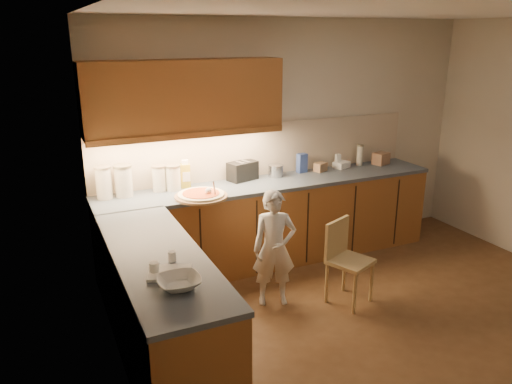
{
  "coord_description": "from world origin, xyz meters",
  "views": [
    {
      "loc": [
        -2.68,
        -2.89,
        2.44
      ],
      "look_at": [
        -0.8,
        1.2,
        1.0
      ],
      "focal_mm": 35.0,
      "sensor_mm": 36.0,
      "label": 1
    }
  ],
  "objects_px": {
    "wooden_chair": "(345,255)",
    "toaster": "(243,171)",
    "pizza_on_board": "(201,195)",
    "child": "(274,248)",
    "oil_jug": "(185,175)"
  },
  "relations": [
    {
      "from": "pizza_on_board",
      "to": "child",
      "type": "bearing_deg",
      "value": -52.94
    },
    {
      "from": "pizza_on_board",
      "to": "wooden_chair",
      "type": "xyz_separation_m",
      "value": [
        1.1,
        -0.86,
        -0.49
      ]
    },
    {
      "from": "pizza_on_board",
      "to": "oil_jug",
      "type": "relative_size",
      "value": 1.76
    },
    {
      "from": "child",
      "to": "toaster",
      "type": "relative_size",
      "value": 3.14
    },
    {
      "from": "pizza_on_board",
      "to": "oil_jug",
      "type": "xyz_separation_m",
      "value": [
        -0.04,
        0.38,
        0.11
      ]
    },
    {
      "from": "wooden_chair",
      "to": "toaster",
      "type": "distance_m",
      "value": 1.46
    },
    {
      "from": "child",
      "to": "toaster",
      "type": "height_order",
      "value": "toaster"
    },
    {
      "from": "wooden_chair",
      "to": "oil_jug",
      "type": "relative_size",
      "value": 2.7
    },
    {
      "from": "wooden_chair",
      "to": "toaster",
      "type": "relative_size",
      "value": 2.25
    },
    {
      "from": "wooden_chair",
      "to": "toaster",
      "type": "xyz_separation_m",
      "value": [
        -0.5,
        1.26,
        0.56
      ]
    },
    {
      "from": "oil_jug",
      "to": "wooden_chair",
      "type": "bearing_deg",
      "value": -47.44
    },
    {
      "from": "oil_jug",
      "to": "child",
      "type": "bearing_deg",
      "value": -62.83
    },
    {
      "from": "wooden_chair",
      "to": "toaster",
      "type": "height_order",
      "value": "toaster"
    },
    {
      "from": "wooden_chair",
      "to": "child",
      "type": "bearing_deg",
      "value": 136.15
    },
    {
      "from": "pizza_on_board",
      "to": "wooden_chair",
      "type": "height_order",
      "value": "pizza_on_board"
    }
  ]
}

